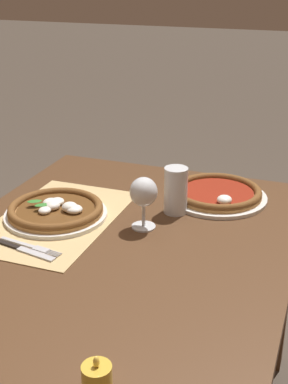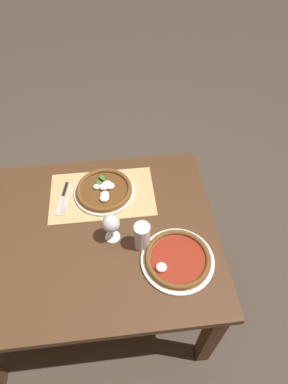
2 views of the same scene
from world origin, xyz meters
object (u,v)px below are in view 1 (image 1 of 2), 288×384
at_px(pizza_far, 217,193).
at_px(pint_glass, 176,191).
at_px(pizza_near, 56,210).
at_px(knife, 23,249).
at_px(fork, 30,246).
at_px(votive_candle, 97,378).
at_px(wine_glass, 144,194).

relative_size(pizza_far, pint_glass, 2.23).
height_order(pizza_near, knife, pizza_near).
bearing_deg(pizza_far, pizza_near, -54.51).
height_order(pint_glass, fork, pint_glass).
bearing_deg(knife, pizza_far, 141.76).
bearing_deg(fork, pizza_far, 141.32).
xyz_separation_m(pizza_near, fork, (0.19, 0.03, -0.02)).
bearing_deg(pizza_far, knife, -38.24).
relative_size(pint_glass, votive_candle, 2.01).
height_order(fork, votive_candle, votive_candle).
height_order(pizza_near, votive_candle, votive_candle).
bearing_deg(fork, votive_candle, 43.40).
xyz_separation_m(pint_glass, fork, (0.35, -0.30, -0.06)).
bearing_deg(pint_glass, fork, -40.35).
height_order(pizza_far, votive_candle, votive_candle).
relative_size(wine_glass, fork, 0.77).
xyz_separation_m(wine_glass, fork, (0.22, -0.24, -0.10)).
bearing_deg(pizza_far, wine_glass, -29.26).
bearing_deg(pint_glass, knife, -39.66).
bearing_deg(wine_glass, pizza_near, -84.10).
relative_size(pint_glass, knife, 0.68).
distance_m(pizza_near, pizza_far, 0.52).
xyz_separation_m(pizza_far, votive_candle, (0.90, -0.01, 0.00)).
bearing_deg(pizza_near, votive_candle, 34.50).
bearing_deg(wine_glass, pint_glass, 156.85).
bearing_deg(pizza_near, wine_glass, 95.90).
bearing_deg(votive_candle, pint_glass, -173.48).
bearing_deg(votive_candle, knife, -134.21).
distance_m(wine_glass, pint_glass, 0.15).
bearing_deg(fork, pizza_near, -171.95).
xyz_separation_m(pint_glass, votive_candle, (0.76, 0.09, -0.05)).
height_order(wine_glass, pint_glass, wine_glass).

